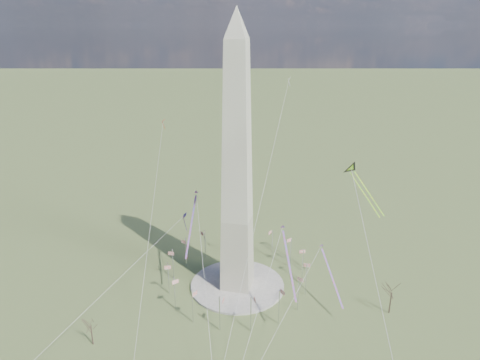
# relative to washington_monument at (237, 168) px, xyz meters

# --- Properties ---
(ground) EXTENTS (2000.00, 2000.00, 0.00)m
(ground) POSITION_rel_washington_monument_xyz_m (0.00, 0.00, -47.95)
(ground) COLOR #4B5D2E
(ground) RESTS_ON ground
(plaza) EXTENTS (36.00, 36.00, 0.80)m
(plaza) POSITION_rel_washington_monument_xyz_m (0.00, 0.00, -47.55)
(plaza) COLOR #BBB2AB
(plaza) RESTS_ON ground
(washington_monument) EXTENTS (15.56, 15.56, 100.00)m
(washington_monument) POSITION_rel_washington_monument_xyz_m (0.00, 0.00, 0.00)
(washington_monument) COLOR #ADA991
(washington_monument) RESTS_ON plaza
(flagpole_ring) EXTENTS (54.40, 54.40, 13.00)m
(flagpole_ring) POSITION_rel_washington_monument_xyz_m (-0.00, -0.00, -40.68)
(flagpole_ring) COLOR silver
(flagpole_ring) RESTS_ON ground
(tree_near) EXTENTS (7.11, 7.11, 12.44)m
(tree_near) POSITION_rel_washington_monument_xyz_m (55.53, -4.43, -39.08)
(tree_near) COLOR #4B3A2D
(tree_near) RESTS_ON ground
(tree_far) EXTENTS (5.91, 5.91, 10.34)m
(tree_far) POSITION_rel_washington_monument_xyz_m (-37.45, -41.04, -40.59)
(tree_far) COLOR #4B3A2D
(tree_far) RESTS_ON ground
(kite_delta_black) EXTENTS (15.46, 16.99, 15.43)m
(kite_delta_black) POSITION_rel_washington_monument_xyz_m (39.75, 11.80, -2.06)
(kite_delta_black) COLOR black
(kite_delta_black) RESTS_ON ground
(kite_diamond_purple) EXTENTS (2.03, 2.87, 8.70)m
(kite_diamond_purple) POSITION_rel_washington_monument_xyz_m (-23.77, 9.56, -25.59)
(kite_diamond_purple) COLOR navy
(kite_diamond_purple) RESTS_ON ground
(kite_streamer_left) EXTENTS (8.76, 22.25, 15.84)m
(kite_streamer_left) POSITION_rel_washington_monument_xyz_m (19.61, -11.33, -24.18)
(kite_streamer_left) COLOR #D82246
(kite_streamer_left) RESTS_ON ground
(kite_streamer_mid) EXTENTS (4.75, 24.23, 16.68)m
(kite_streamer_mid) POSITION_rel_washington_monument_xyz_m (-17.08, 0.57, -19.19)
(kite_streamer_mid) COLOR #D82246
(kite_streamer_mid) RESTS_ON ground
(kite_streamer_right) EXTENTS (10.09, 19.23, 14.24)m
(kite_streamer_right) POSITION_rel_washington_monument_xyz_m (33.77, -0.72, -34.71)
(kite_streamer_right) COLOR #D82246
(kite_streamer_right) RESTS_ON ground
(kite_small_red) EXTENTS (1.38, 2.15, 4.73)m
(kite_small_red) POSITION_rel_washington_monument_xyz_m (-39.43, 31.20, 8.08)
(kite_small_red) COLOR #F03E1C
(kite_small_red) RESTS_ON ground
(kite_small_white) EXTENTS (1.26, 1.85, 3.91)m
(kite_small_white) POSITION_rel_washington_monument_xyz_m (11.55, 51.89, 24.63)
(kite_small_white) COLOR silver
(kite_small_white) RESTS_ON ground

